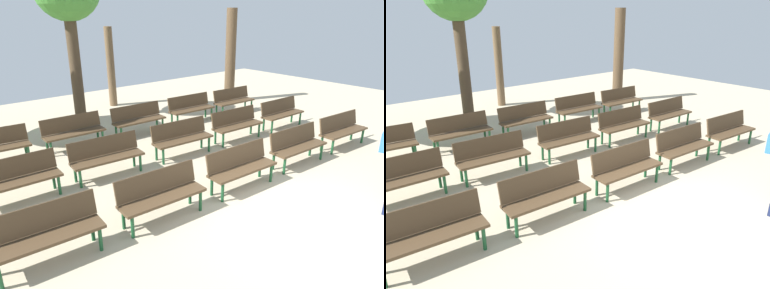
# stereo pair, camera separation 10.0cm
# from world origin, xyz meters

# --- Properties ---
(ground_plane) EXTENTS (24.35, 24.35, 0.00)m
(ground_plane) POSITION_xyz_m (0.00, 0.00, 0.00)
(ground_plane) COLOR #BCAD8E
(bench_r0_c0) EXTENTS (1.63, 0.60, 0.87)m
(bench_r0_c0) POSITION_xyz_m (-3.80, 1.79, 0.50)
(bench_r0_c0) COLOR #4C3823
(bench_r0_c0) RESTS_ON ground_plane
(bench_r0_c1) EXTENTS (1.63, 0.58, 0.87)m
(bench_r0_c1) POSITION_xyz_m (-1.86, 1.65, 0.50)
(bench_r0_c1) COLOR #4C3823
(bench_r0_c1) RESTS_ON ground_plane
(bench_r0_c2) EXTENTS (1.62, 0.56, 0.87)m
(bench_r0_c2) POSITION_xyz_m (0.07, 1.53, 0.50)
(bench_r0_c2) COLOR #4C3823
(bench_r0_c2) RESTS_ON ground_plane
(bench_r0_c3) EXTENTS (1.63, 0.57, 0.87)m
(bench_r0_c3) POSITION_xyz_m (2.00, 1.49, 0.50)
(bench_r0_c3) COLOR #4C3823
(bench_r0_c3) RESTS_ON ground_plane
(bench_r0_c4) EXTENTS (1.63, 0.61, 0.87)m
(bench_r0_c4) POSITION_xyz_m (3.94, 1.39, 0.50)
(bench_r0_c4) COLOR #4C3823
(bench_r0_c4) RESTS_ON ground_plane
(bench_r1_c0) EXTENTS (1.61, 0.52, 0.87)m
(bench_r1_c0) POSITION_xyz_m (-3.61, 3.93, 0.50)
(bench_r1_c0) COLOR #4C3823
(bench_r1_c0) RESTS_ON ground_plane
(bench_r1_c1) EXTENTS (1.63, 0.61, 0.87)m
(bench_r1_c1) POSITION_xyz_m (-1.76, 3.84, 0.50)
(bench_r1_c1) COLOR #4C3823
(bench_r1_c1) RESTS_ON ground_plane
(bench_r1_c2) EXTENTS (1.63, 0.60, 0.87)m
(bench_r1_c2) POSITION_xyz_m (0.26, 3.70, 0.50)
(bench_r1_c2) COLOR #4C3823
(bench_r1_c2) RESTS_ON ground_plane
(bench_r1_c3) EXTENTS (1.62, 0.57, 0.87)m
(bench_r1_c3) POSITION_xyz_m (2.15, 3.58, 0.50)
(bench_r1_c3) COLOR #4C3823
(bench_r1_c3) RESTS_ON ground_plane
(bench_r1_c4) EXTENTS (1.61, 0.53, 0.87)m
(bench_r1_c4) POSITION_xyz_m (4.08, 3.47, 0.50)
(bench_r1_c4) COLOR #4C3823
(bench_r1_c4) RESTS_ON ground_plane
(bench_r2_c1) EXTENTS (1.61, 0.53, 0.87)m
(bench_r2_c1) POSITION_xyz_m (-1.61, 5.94, 0.50)
(bench_r2_c1) COLOR #4C3823
(bench_r2_c1) RESTS_ON ground_plane
(bench_r2_c2) EXTENTS (1.62, 0.54, 0.87)m
(bench_r2_c2) POSITION_xyz_m (0.31, 5.80, 0.50)
(bench_r2_c2) COLOR #4C3823
(bench_r2_c2) RESTS_ON ground_plane
(bench_r2_c3) EXTENTS (1.62, 0.57, 0.87)m
(bench_r2_c3) POSITION_xyz_m (2.31, 5.75, 0.50)
(bench_r2_c3) COLOR #4C3823
(bench_r2_c3) RESTS_ON ground_plane
(bench_r2_c4) EXTENTS (1.63, 0.58, 0.87)m
(bench_r2_c4) POSITION_xyz_m (4.14, 5.58, 0.50)
(bench_r2_c4) COLOR #4C3823
(bench_r2_c4) RESTS_ON ground_plane
(tree_2) EXTENTS (0.29, 0.29, 2.92)m
(tree_2) POSITION_xyz_m (1.41, 9.33, 1.46)
(tree_2) COLOR brown
(tree_2) RESTS_ON ground_plane
(tree_3) EXTENTS (0.40, 0.40, 3.55)m
(tree_3) POSITION_xyz_m (5.34, 6.92, 1.78)
(tree_3) COLOR brown
(tree_3) RESTS_ON ground_plane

